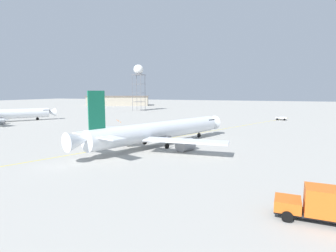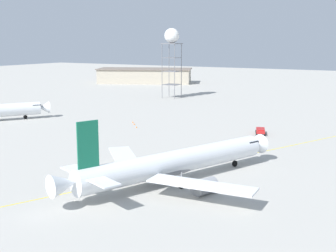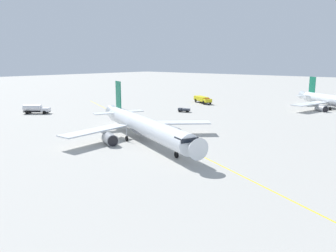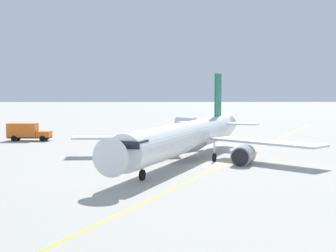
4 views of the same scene
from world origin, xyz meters
name	(u,v)px [view 4 (image 4 of 4)]	position (x,y,z in m)	size (l,w,h in m)	color
ground_plane	(214,164)	(0.00, 0.00, 0.00)	(600.00, 600.00, 0.00)	#ADAAA3
airliner_main	(187,138)	(-3.32, 1.62, 2.98)	(31.99, 40.18, 11.64)	silver
catering_truck_truck	(26,131)	(-30.38, 28.31, 1.66)	(7.61, 3.09, 3.10)	#232326
fuel_tanker_truck	(189,123)	(-0.15, 52.64, 1.56)	(7.02, 7.55, 2.87)	#232326
taxiway_centreline	(217,168)	(-0.07, -3.68, 0.00)	(63.48, 143.26, 0.01)	yellow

